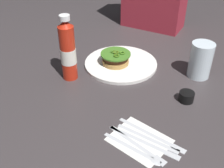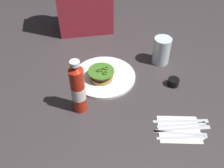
% 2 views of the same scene
% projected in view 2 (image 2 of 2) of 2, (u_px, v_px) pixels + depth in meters
% --- Properties ---
extents(ground_plane, '(3.00, 3.00, 0.00)m').
position_uv_depth(ground_plane, '(123.00, 96.00, 1.10)').
color(ground_plane, '#393334').
extents(dinner_plate, '(0.30, 0.30, 0.01)m').
position_uv_depth(dinner_plate, '(104.00, 76.00, 1.19)').
color(dinner_plate, white).
rests_on(dinner_plate, ground_plane).
extents(burger_sandwich, '(0.12, 0.12, 0.05)m').
position_uv_depth(burger_sandwich, '(101.00, 74.00, 1.15)').
color(burger_sandwich, '#B38444').
rests_on(burger_sandwich, dinner_plate).
extents(ketchup_bottle, '(0.06, 0.06, 0.25)m').
position_uv_depth(ketchup_bottle, '(78.00, 89.00, 0.97)').
color(ketchup_bottle, red).
rests_on(ketchup_bottle, ground_plane).
extents(water_glass, '(0.09, 0.09, 0.14)m').
position_uv_depth(water_glass, '(162.00, 51.00, 1.24)').
color(water_glass, silver).
rests_on(water_glass, ground_plane).
extents(condiment_cup, '(0.05, 0.05, 0.03)m').
position_uv_depth(condiment_cup, '(173.00, 82.00, 1.14)').
color(condiment_cup, black).
rests_on(condiment_cup, ground_plane).
extents(napkin, '(0.18, 0.16, 0.00)m').
position_uv_depth(napkin, '(179.00, 129.00, 0.97)').
color(napkin, white).
rests_on(napkin, ground_plane).
extents(spoon_utensil, '(0.19, 0.04, 0.00)m').
position_uv_depth(spoon_utensil, '(189.00, 137.00, 0.94)').
color(spoon_utensil, silver).
rests_on(spoon_utensil, napkin).
extents(fork_utensil, '(0.20, 0.07, 0.00)m').
position_uv_depth(fork_utensil, '(185.00, 133.00, 0.95)').
color(fork_utensil, silver).
rests_on(fork_utensil, napkin).
extents(steak_knife, '(0.22, 0.03, 0.00)m').
position_uv_depth(steak_knife, '(186.00, 128.00, 0.97)').
color(steak_knife, silver).
rests_on(steak_knife, napkin).
extents(butter_knife, '(0.20, 0.03, 0.00)m').
position_uv_depth(butter_knife, '(185.00, 124.00, 0.98)').
color(butter_knife, silver).
rests_on(butter_knife, napkin).
extents(table_knife, '(0.22, 0.05, 0.00)m').
position_uv_depth(table_knife, '(184.00, 121.00, 1.00)').
color(table_knife, silver).
rests_on(table_knife, napkin).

